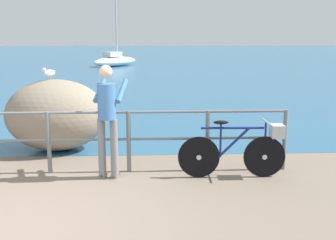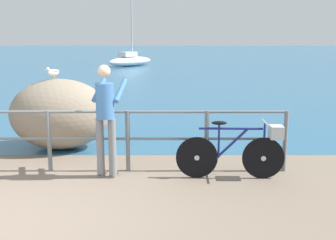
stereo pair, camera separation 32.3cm
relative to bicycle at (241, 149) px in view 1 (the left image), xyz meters
name	(u,v)px [view 1 (the left image)]	position (x,y,z in m)	size (l,w,h in m)	color
ground_plane	(121,75)	(-3.08, 18.45, -0.51)	(120.00, 120.00, 0.10)	#756656
sea_surface	(136,54)	(-3.08, 46.28, -0.46)	(120.00, 90.00, 0.01)	#285B7F
promenade_railing	(48,135)	(-3.08, 0.35, 0.17)	(7.85, 0.07, 1.02)	slate
bicycle	(241,149)	(0.00, 0.00, 0.00)	(1.70, 0.48, 0.92)	black
person_at_railing	(107,116)	(-2.09, 0.08, 0.53)	(0.54, 0.67, 1.78)	slate
breakwater_boulder_main	(56,115)	(-3.26, 1.76, 0.23)	(1.96, 1.47, 1.39)	gray
seagull	(49,72)	(-3.34, 1.75, 1.06)	(0.26, 0.31, 0.23)	gold
sailboat	(115,61)	(-3.94, 24.64, -0.04)	(3.68, 4.30, 4.90)	white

